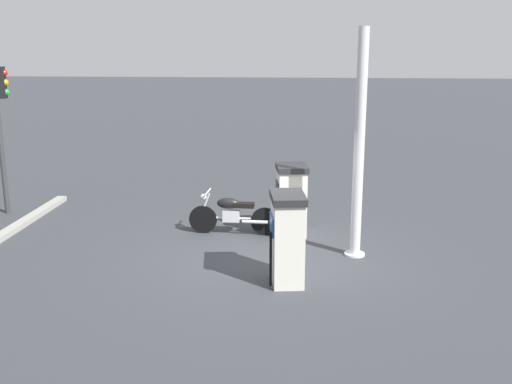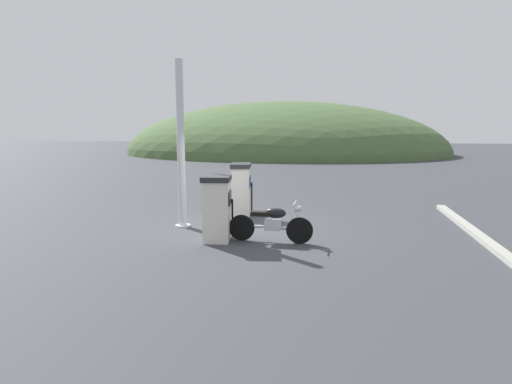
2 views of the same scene
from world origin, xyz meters
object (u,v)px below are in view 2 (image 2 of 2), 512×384
object	(u,v)px
fuel_pump_near	(217,208)
canopy_support_pole	(181,148)
motorcycle_near_pump	(272,222)
fuel_pump_far	(241,190)

from	to	relation	value
fuel_pump_near	canopy_support_pole	xyz separation A→B (m)	(-1.27, 1.21, 1.30)
fuel_pump_near	motorcycle_near_pump	world-z (taller)	fuel_pump_near
fuel_pump_near	motorcycle_near_pump	xyz separation A→B (m)	(1.26, 0.10, -0.31)
fuel_pump_near	motorcycle_near_pump	size ratio (longest dim) A/B	0.78
fuel_pump_near	fuel_pump_far	distance (m)	2.67
canopy_support_pole	motorcycle_near_pump	bearing A→B (deg)	-23.68
fuel_pump_far	motorcycle_near_pump	distance (m)	2.88
motorcycle_near_pump	canopy_support_pole	size ratio (longest dim) A/B	0.45
motorcycle_near_pump	canopy_support_pole	bearing A→B (deg)	156.32
fuel_pump_near	motorcycle_near_pump	bearing A→B (deg)	4.39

